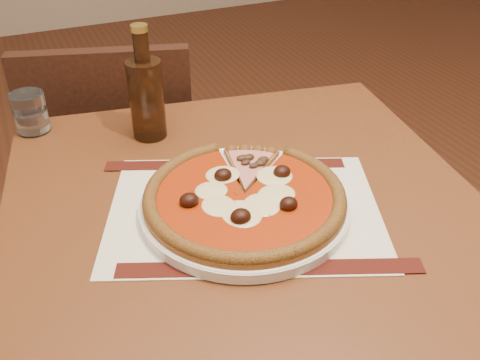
% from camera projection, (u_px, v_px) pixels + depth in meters
% --- Properties ---
extents(table, '(0.92, 0.92, 0.75)m').
position_uv_depth(table, '(245.00, 246.00, 0.96)').
color(table, brown).
rests_on(table, ground).
extents(chair_far, '(0.50, 0.50, 0.86)m').
position_uv_depth(chair_far, '(120.00, 165.00, 1.48)').
color(chair_far, black).
rests_on(chair_far, ground).
extents(placemat, '(0.53, 0.46, 0.00)m').
position_uv_depth(placemat, '(244.00, 210.00, 0.88)').
color(placemat, beige).
rests_on(placemat, table).
extents(plate, '(0.34, 0.34, 0.02)m').
position_uv_depth(plate, '(245.00, 205.00, 0.88)').
color(plate, white).
rests_on(plate, placemat).
extents(pizza, '(0.33, 0.33, 0.04)m').
position_uv_depth(pizza, '(245.00, 196.00, 0.86)').
color(pizza, '#AF6C2A').
rests_on(pizza, plate).
extents(ham_slice, '(0.11, 0.14, 0.02)m').
position_uv_depth(ham_slice, '(256.00, 164.00, 0.95)').
color(ham_slice, '#AF6C2A').
rests_on(ham_slice, plate).
extents(water_glass, '(0.09, 0.09, 0.08)m').
position_uv_depth(water_glass, '(30.00, 112.00, 1.08)').
color(water_glass, white).
rests_on(water_glass, table).
extents(bottle, '(0.07, 0.07, 0.23)m').
position_uv_depth(bottle, '(146.00, 95.00, 1.04)').
color(bottle, '#361D0D').
rests_on(bottle, table).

